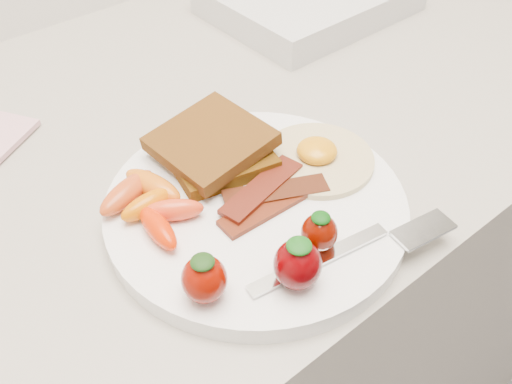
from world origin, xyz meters
TOP-DOWN VIEW (x-y plane):
  - counter at (0.00, 1.70)m, footprint 2.00×0.60m
  - plate at (-0.02, 1.54)m, footprint 0.27×0.27m
  - toast_lower at (-0.01, 1.61)m, footprint 0.11×0.11m
  - toast_upper at (-0.01, 1.61)m, footprint 0.10×0.10m
  - fried_egg at (0.06, 1.55)m, footprint 0.13×0.13m
  - bacon_strips at (-0.01, 1.53)m, footprint 0.11×0.06m
  - baby_carrots at (-0.09, 1.59)m, footprint 0.08×0.11m
  - strawberries at (-0.06, 1.47)m, footprint 0.13×0.07m
  - fork at (0.02, 1.44)m, footprint 0.18×0.06m

SIDE VIEW (x-z plane):
  - counter at x=0.00m, z-range 0.00..0.90m
  - plate at x=-0.02m, z-range 0.90..0.92m
  - fork at x=0.02m, z-range 0.92..0.92m
  - bacon_strips at x=-0.01m, z-range 0.92..0.93m
  - fried_egg at x=0.06m, z-range 0.91..0.93m
  - toast_lower at x=-0.01m, z-range 0.92..0.93m
  - baby_carrots at x=-0.09m, z-range 0.92..0.94m
  - strawberries at x=-0.06m, z-range 0.92..0.96m
  - toast_upper at x=-0.01m, z-range 0.93..0.95m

